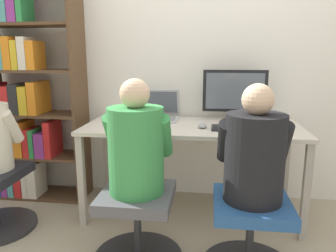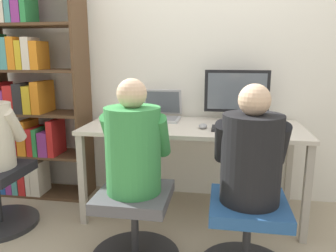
{
  "view_description": "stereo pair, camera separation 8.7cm",
  "coord_description": "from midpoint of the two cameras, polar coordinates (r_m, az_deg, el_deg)",
  "views": [
    {
      "loc": [
        0.13,
        -2.19,
        1.3
      ],
      "look_at": [
        -0.17,
        0.17,
        0.78
      ],
      "focal_mm": 35.0,
      "sensor_mm": 36.0,
      "label": 1
    },
    {
      "loc": [
        0.22,
        -2.17,
        1.3
      ],
      "look_at": [
        -0.17,
        0.17,
        0.78
      ],
      "focal_mm": 35.0,
      "sensor_mm": 36.0,
      "label": 2
    }
  ],
  "objects": [
    {
      "name": "office_chair_left",
      "position": [
        2.1,
        14.77,
        -18.12
      ],
      "size": [
        0.57,
        0.57,
        0.47
      ],
      "color": "#262628",
      "rests_on": "ground_plane"
    },
    {
      "name": "desktop_monitor",
      "position": [
        2.77,
        12.73,
        5.33
      ],
      "size": [
        0.53,
        0.18,
        0.43
      ],
      "color": "black",
      "rests_on": "desk"
    },
    {
      "name": "keyboard",
      "position": [
        2.49,
        13.27,
        -0.49
      ],
      "size": [
        0.4,
        0.16,
        0.03
      ],
      "color": "#232326",
      "rests_on": "desk"
    },
    {
      "name": "office_chair_right",
      "position": [
        2.17,
        -4.6,
        -16.73
      ],
      "size": [
        0.57,
        0.57,
        0.47
      ],
      "color": "#262628",
      "rests_on": "ground_plane"
    },
    {
      "name": "wall_back",
      "position": [
        2.96,
        6.17,
        12.35
      ],
      "size": [
        10.0,
        0.05,
        2.6
      ],
      "color": "white",
      "rests_on": "ground_plane"
    },
    {
      "name": "computer_mouse_by_keyboard",
      "position": [
        2.51,
        7.09,
        -0.01
      ],
      "size": [
        0.06,
        0.1,
        0.04
      ],
      "color": "#99999E",
      "rests_on": "desk"
    },
    {
      "name": "person_at_laptop",
      "position": [
        1.97,
        -4.82,
        -3.26
      ],
      "size": [
        0.41,
        0.36,
        0.69
      ],
      "color": "#388C47",
      "rests_on": "office_chair_right"
    },
    {
      "name": "laptop",
      "position": [
        2.84,
        -0.48,
        2.24
      ],
      "size": [
        0.34,
        0.34,
        0.25
      ],
      "color": "#B7B7BC",
      "rests_on": "desk"
    },
    {
      "name": "person_at_monitor",
      "position": [
        1.9,
        15.6,
        -4.57
      ],
      "size": [
        0.41,
        0.35,
        0.67
      ],
      "color": "black",
      "rests_on": "office_chair_left"
    },
    {
      "name": "desk",
      "position": [
        2.62,
        5.31,
        -1.55
      ],
      "size": [
        1.71,
        0.71,
        0.75
      ],
      "color": "beige",
      "rests_on": "ground_plane"
    },
    {
      "name": "bookshelf",
      "position": [
        3.19,
        -22.7,
        4.71
      ],
      "size": [
        0.86,
        0.33,
        1.93
      ],
      "color": "#513823",
      "rests_on": "ground_plane"
    },
    {
      "name": "ground_plane",
      "position": [
        2.55,
        4.38,
        -18.34
      ],
      "size": [
        14.0,
        14.0,
        0.0
      ],
      "primitive_type": "plane",
      "color": "tan"
    }
  ]
}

